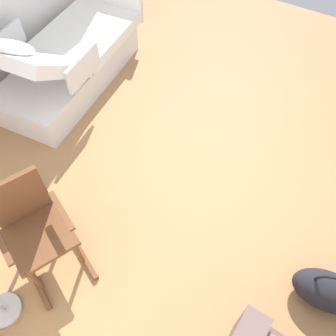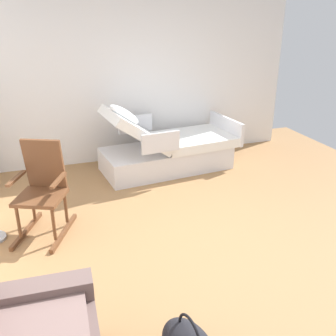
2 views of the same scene
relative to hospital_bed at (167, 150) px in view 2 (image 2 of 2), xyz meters
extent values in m
plane|color=#9E7247|center=(-2.02, 0.23, -0.31)|extent=(6.73, 6.73, 0.00)
cube|color=white|center=(0.72, 0.23, 1.04)|extent=(0.10, 5.11, 2.70)
cube|color=silver|center=(0.00, 0.01, -0.14)|extent=(1.06, 2.01, 0.35)
cube|color=white|center=(0.05, -0.46, 0.11)|extent=(1.02, 1.24, 0.14)
cube|color=white|center=(-0.05, 0.50, 0.38)|extent=(0.99, 0.94, 0.66)
ellipsoid|color=white|center=(-0.07, 0.65, 0.63)|extent=(0.39, 0.50, 0.39)
cube|color=silver|center=(-0.53, 0.26, 0.32)|extent=(0.09, 0.56, 0.28)
cube|color=silver|center=(0.47, 0.37, 0.32)|extent=(0.09, 0.56, 0.28)
cube|color=silver|center=(0.11, -1.05, 0.22)|extent=(0.95, 0.14, 0.36)
cylinder|color=black|center=(-0.44, 0.77, -0.26)|extent=(0.10, 0.10, 0.10)
cylinder|color=black|center=(0.28, 0.84, -0.26)|extent=(0.10, 0.10, 0.10)
cylinder|color=black|center=(-0.28, -0.82, -0.26)|extent=(0.10, 0.10, 0.10)
cylinder|color=black|center=(0.44, -0.75, -0.26)|extent=(0.10, 0.10, 0.10)
cube|color=#7F6660|center=(-3.36, 1.98, 0.18)|extent=(0.70, 0.68, 0.10)
cube|color=#68534F|center=(-3.01, 2.01, -0.01)|extent=(0.22, 0.86, 0.60)
cube|color=brown|center=(-1.26, 2.08, -0.29)|extent=(0.71, 0.35, 0.05)
cube|color=brown|center=(-1.44, 1.69, -0.29)|extent=(0.71, 0.35, 0.05)
cylinder|color=brown|center=(-1.60, 1.79, -0.06)|extent=(0.04, 0.04, 0.40)
cylinder|color=brown|center=(-1.44, 2.14, -0.06)|extent=(0.04, 0.04, 0.40)
cylinder|color=brown|center=(-1.26, 1.64, -0.06)|extent=(0.04, 0.04, 0.40)
cylinder|color=brown|center=(-1.10, 1.99, -0.06)|extent=(0.04, 0.04, 0.40)
cube|color=brown|center=(-1.35, 1.89, 0.14)|extent=(0.62, 0.63, 0.04)
cube|color=brown|center=(-1.17, 1.80, 0.44)|extent=(0.29, 0.44, 0.60)
cube|color=brown|center=(-1.46, 1.69, 0.36)|extent=(0.37, 0.20, 0.03)
cube|color=brown|center=(-1.27, 2.11, 0.36)|extent=(0.37, 0.20, 0.03)
torus|color=black|center=(-3.48, 1.01, -0.03)|extent=(0.30, 0.06, 0.30)
camera|label=1|loc=(-2.81, 2.39, 2.71)|focal=38.02mm
camera|label=2|loc=(-5.29, 1.79, 2.01)|focal=41.17mm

